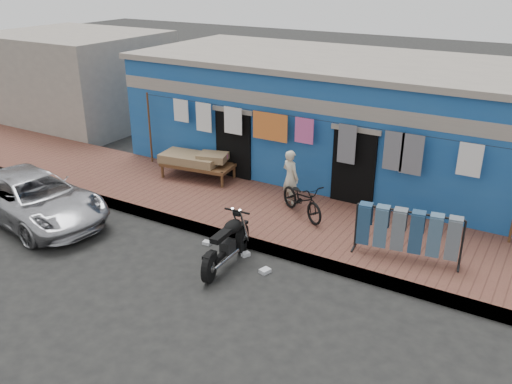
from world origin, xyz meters
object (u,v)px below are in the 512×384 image
Objects in this scene: charpoy at (198,166)px; car at (34,197)px; seated_person at (290,177)px; jeans_rack at (408,233)px; motorcycle at (226,243)px; bicycle at (302,196)px.

car is at bearing -118.65° from charpoy.
seated_person reaches higher than jeans_rack.
motorcycle is 4.48m from charpoy.
seated_person reaches higher than bicycle.
car is 2.67× the size of bicycle.
jeans_rack is at bearing -12.53° from charpoy.
car is at bearing -163.92° from jeans_rack.
motorcycle is 3.67m from jeans_rack.
seated_person is at bearing 88.25° from motorcycle.
seated_person is at bearing 160.86° from jeans_rack.
seated_person is 0.62× the size of jeans_rack.
seated_person is 0.77m from bicycle.
jeans_rack is (3.25, -1.13, -0.17)m from seated_person.
bicycle is 2.55m from motorcycle.
bicycle is (0.57, -0.48, -0.18)m from seated_person.
jeans_rack reaches higher than charpoy.
motorcycle is at bearing -46.20° from charpoy.
bicycle is at bearing 166.39° from jeans_rack.
bicycle is 0.94× the size of motorcycle.
seated_person is 3.05m from charpoy.
car is 3.06× the size of seated_person.
bicycle is at bearing -53.74° from car.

